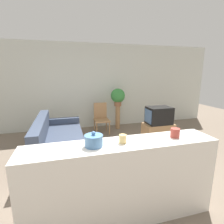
# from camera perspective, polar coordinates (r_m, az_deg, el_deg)

# --- Properties ---
(ground_plane) EXTENTS (14.00, 14.00, 0.00)m
(ground_plane) POSITION_cam_1_polar(r_m,az_deg,el_deg) (2.96, -0.02, -24.76)
(ground_plane) COLOR #756656
(wall_back) EXTENTS (9.00, 0.06, 2.70)m
(wall_back) POSITION_cam_1_polar(r_m,az_deg,el_deg) (5.74, -9.17, 8.13)
(wall_back) COLOR silver
(wall_back) RESTS_ON ground_plane
(couch) EXTENTS (0.97, 2.01, 0.85)m
(couch) POSITION_cam_1_polar(r_m,az_deg,el_deg) (4.04, -17.06, -9.69)
(couch) COLOR #384256
(couch) RESTS_ON ground_plane
(tv_stand) EXTENTS (0.77, 0.47, 0.48)m
(tv_stand) POSITION_cam_1_polar(r_m,az_deg,el_deg) (4.85, 14.77, -6.42)
(tv_stand) COLOR #9E754C
(tv_stand) RESTS_ON ground_plane
(television) EXTENTS (0.63, 0.44, 0.45)m
(television) POSITION_cam_1_polar(r_m,az_deg,el_deg) (4.71, 15.02, -1.07)
(television) COLOR black
(television) RESTS_ON tv_stand
(wooden_chair) EXTENTS (0.44, 0.44, 0.90)m
(wooden_chair) POSITION_cam_1_polar(r_m,az_deg,el_deg) (5.29, -3.58, -1.64)
(wooden_chair) COLOR #9E754C
(wooden_chair) RESTS_ON ground_plane
(plant_stand) EXTENTS (0.15, 0.15, 0.75)m
(plant_stand) POSITION_cam_1_polar(r_m,az_deg,el_deg) (5.68, 1.88, -1.74)
(plant_stand) COLOR #9E754C
(plant_stand) RESTS_ON ground_plane
(potted_plant) EXTENTS (0.45, 0.45, 0.56)m
(potted_plant) POSITION_cam_1_polar(r_m,az_deg,el_deg) (5.54, 1.93, 5.17)
(potted_plant) COLOR #8E5B3D
(potted_plant) RESTS_ON plant_stand
(foreground_counter) EXTENTS (2.30, 0.44, 1.01)m
(foreground_counter) POSITION_cam_1_polar(r_m,az_deg,el_deg) (2.29, 3.35, -21.73)
(foreground_counter) COLOR white
(foreground_counter) RESTS_ON ground_plane
(decorative_bowl) EXTENTS (0.20, 0.20, 0.17)m
(decorative_bowl) POSITION_cam_1_polar(r_m,az_deg,el_deg) (1.95, -6.00, -9.24)
(decorative_bowl) COLOR #4C7AAD
(decorative_bowl) RESTS_ON foreground_counter
(candle_jar) EXTENTS (0.09, 0.09, 0.10)m
(candle_jar) POSITION_cam_1_polar(r_m,az_deg,el_deg) (2.03, 3.50, -8.75)
(candle_jar) COLOR tan
(candle_jar) RESTS_ON foreground_counter
(coffee_tin) EXTENTS (0.11, 0.11, 0.11)m
(coffee_tin) POSITION_cam_1_polar(r_m,az_deg,el_deg) (2.33, 19.90, -6.43)
(coffee_tin) COLOR #99382D
(coffee_tin) RESTS_ON foreground_counter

